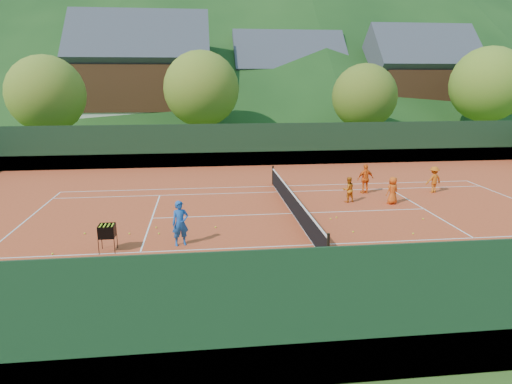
{
  "coord_description": "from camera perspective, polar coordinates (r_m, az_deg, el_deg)",
  "views": [
    {
      "loc": [
        -4.07,
        -19.88,
        6.12
      ],
      "look_at": [
        -1.71,
        0.0,
        1.09
      ],
      "focal_mm": 32.0,
      "sensor_mm": 36.0,
      "label": 1
    }
  ],
  "objects": [
    {
      "name": "tennis_ball_20",
      "position": [
        14.3,
        -4.77,
        -11.07
      ],
      "size": [
        0.07,
        0.07,
        0.07
      ],
      "primitive_type": "sphere",
      "color": "#DAF629",
      "rests_on": "clay_court"
    },
    {
      "name": "clay_court",
      "position": [
        21.19,
        4.6,
        -2.71
      ],
      "size": [
        40.0,
        24.0,
        0.02
      ],
      "primitive_type": "cube",
      "color": "#BC3F1E",
      "rests_on": "ground"
    },
    {
      "name": "perimeter_fence",
      "position": [
        20.87,
        4.67,
        0.6
      ],
      "size": [
        40.4,
        24.24,
        3.0
      ],
      "color": "black",
      "rests_on": "clay_court"
    },
    {
      "name": "tennis_ball_8",
      "position": [
        16.81,
        21.41,
        -8.09
      ],
      "size": [
        0.07,
        0.07,
        0.07
      ],
      "primitive_type": "sphere",
      "color": "#DAF629",
      "rests_on": "clay_court"
    },
    {
      "name": "tennis_ball_23",
      "position": [
        15.11,
        -27.07,
        -11.24
      ],
      "size": [
        0.07,
        0.07,
        0.07
      ],
      "primitive_type": "sphere",
      "color": "#DAF629",
      "rests_on": "clay_court"
    },
    {
      "name": "tennis_ball_6",
      "position": [
        19.61,
        -20.62,
        -4.87
      ],
      "size": [
        0.07,
        0.07,
        0.07
      ],
      "primitive_type": "sphere",
      "color": "#DAF629",
      "rests_on": "clay_court"
    },
    {
      "name": "tennis_ball_21",
      "position": [
        16.01,
        25.12,
        -9.59
      ],
      "size": [
        0.07,
        0.07,
        0.07
      ],
      "primitive_type": "sphere",
      "color": "#DAF629",
      "rests_on": "clay_court"
    },
    {
      "name": "tennis_ball_2",
      "position": [
        15.94,
        3.81,
        -8.31
      ],
      "size": [
        0.07,
        0.07,
        0.07
      ],
      "primitive_type": "sphere",
      "color": "#DAF629",
      "rests_on": "clay_court"
    },
    {
      "name": "chalet_left",
      "position": [
        50.23,
        -13.92,
        13.16
      ],
      "size": [
        13.8,
        9.93,
        12.92
      ],
      "color": "beige",
      "rests_on": "ground"
    },
    {
      "name": "tennis_ball_15",
      "position": [
        19.53,
        -12.37,
        -4.35
      ],
      "size": [
        0.07,
        0.07,
        0.07
      ],
      "primitive_type": "sphere",
      "color": "#DAF629",
      "rests_on": "clay_court"
    },
    {
      "name": "tennis_ball_11",
      "position": [
        15.37,
        -9.97,
        -9.39
      ],
      "size": [
        0.07,
        0.07,
        0.07
      ],
      "primitive_type": "sphere",
      "color": "#DAF629",
      "rests_on": "clay_court"
    },
    {
      "name": "tennis_ball_5",
      "position": [
        20.48,
        9.31,
        -3.33
      ],
      "size": [
        0.07,
        0.07,
        0.07
      ],
      "primitive_type": "sphere",
      "color": "#DAF629",
      "rests_on": "clay_court"
    },
    {
      "name": "student_c",
      "position": [
        23.54,
        16.7,
        0.19
      ],
      "size": [
        0.78,
        0.64,
        1.37
      ],
      "primitive_type": "imported",
      "rotation": [
        0.0,
        0.0,
        3.5
      ],
      "color": "#D85013",
      "rests_on": "clay_court"
    },
    {
      "name": "tree_b",
      "position": [
        39.89,
        -6.84,
        12.67
      ],
      "size": [
        6.4,
        6.4,
        8.4
      ],
      "color": "#3E2718",
      "rests_on": "ground"
    },
    {
      "name": "chalet_right",
      "position": [
        55.39,
        19.46,
        12.43
      ],
      "size": [
        11.5,
        8.82,
        11.91
      ],
      "color": "beige",
      "rests_on": "ground"
    },
    {
      "name": "student_d",
      "position": [
        26.62,
        21.33,
        1.46
      ],
      "size": [
        1.04,
        0.76,
        1.45
      ],
      "primitive_type": "imported",
      "rotation": [
        0.0,
        0.0,
        3.41
      ],
      "color": "#D15F12",
      "rests_on": "clay_court"
    },
    {
      "name": "tennis_ball_27",
      "position": [
        17.85,
        -24.09,
        -7.07
      ],
      "size": [
        0.07,
        0.07,
        0.07
      ],
      "primitive_type": "sphere",
      "color": "#DAF629",
      "rests_on": "clay_court"
    },
    {
      "name": "tennis_ball_13",
      "position": [
        12.95,
        13.9,
        -14.3
      ],
      "size": [
        0.07,
        0.07,
        0.07
      ],
      "primitive_type": "sphere",
      "color": "#DAF629",
      "rests_on": "clay_court"
    },
    {
      "name": "tree_c",
      "position": [
        41.38,
        13.39,
        11.54
      ],
      "size": [
        5.6,
        5.6,
        7.35
      ],
      "color": "#43281A",
      "rests_on": "ground"
    },
    {
      "name": "chalet_mid",
      "position": [
        54.83,
        3.91,
        12.89
      ],
      "size": [
        12.65,
        8.82,
        11.45
      ],
      "color": "beige",
      "rests_on": "ground"
    },
    {
      "name": "student_b",
      "position": [
        25.31,
        13.52,
        1.61
      ],
      "size": [
        0.99,
        0.54,
        1.6
      ],
      "primitive_type": "imported",
      "rotation": [
        0.0,
        0.0,
        3.3
      ],
      "color": "orange",
      "rests_on": "clay_court"
    },
    {
      "name": "tennis_ball_25",
      "position": [
        17.75,
        27.25,
        -7.53
      ],
      "size": [
        0.07,
        0.07,
        0.07
      ],
      "primitive_type": "sphere",
      "color": "#DAF629",
      "rests_on": "clay_court"
    },
    {
      "name": "tennis_ball_28",
      "position": [
        19.19,
        -5.08,
        -4.4
      ],
      "size": [
        0.07,
        0.07,
        0.07
      ],
      "primitive_type": "sphere",
      "color": "#DAF629",
      "rests_on": "clay_court"
    },
    {
      "name": "ball_hopper",
      "position": [
        17.24,
        -18.12,
        -4.73
      ],
      "size": [
        0.57,
        0.57,
        1.0
      ],
      "color": "black",
      "rests_on": "clay_court"
    },
    {
      "name": "tennis_ball_26",
      "position": [
        20.73,
        10.03,
        -3.15
      ],
      "size": [
        0.07,
        0.07,
        0.07
      ],
      "primitive_type": "sphere",
      "color": "#DAF629",
      "rests_on": "clay_court"
    },
    {
      "name": "ground",
      "position": [
        21.2,
        4.6,
        -2.74
      ],
      "size": [
        400.0,
        400.0,
        0.0
      ],
      "primitive_type": "plane",
      "color": "#2E531A",
      "rests_on": "ground"
    },
    {
      "name": "tennis_ball_9",
      "position": [
        19.05,
        -15.54,
        -5.02
      ],
      "size": [
        0.07,
        0.07,
        0.07
      ],
      "primitive_type": "sphere",
      "color": "#DAF629",
      "rests_on": "clay_court"
    },
    {
      "name": "tennis_ball_17",
      "position": [
        21.51,
        20.15,
        -3.18
      ],
      "size": [
        0.07,
        0.07,
        0.07
      ],
      "primitive_type": "sphere",
      "color": "#DAF629",
      "rests_on": "clay_court"
    },
    {
      "name": "tree_a",
      "position": [
        39.73,
        -24.73,
        11.04
      ],
      "size": [
        6.0,
        6.0,
        7.88
      ],
      "color": "#412A1A",
      "rests_on": "ground"
    },
    {
      "name": "tennis_ball_18",
      "position": [
        19.39,
        19.04,
        -4.94
      ],
      "size": [
        0.07,
        0.07,
        0.07
      ],
      "primitive_type": "sphere",
      "color": "#DAF629",
      "rests_on": "clay_court"
    },
    {
      "name": "tennis_ball_1",
      "position": [
        16.23,
        15.44,
        -8.4
      ],
      "size": [
        0.07,
        0.07,
        0.07
      ],
      "primitive_type": "sphere",
      "color": "#DAF629",
      "rests_on": "clay_court"
    },
    {
      "name": "tennis_ball_12",
      "position": [
        18.98,
        12.05,
        -4.88
      ],
      "size": [
        0.07,
        0.07,
        0.07
      ],
      "primitive_type": "sphere",
      "color": "#DAF629",
      "rests_on": "clay_court"
    },
    {
      "name": "tennis_ball_0",
      "position": [
        15.15,
        -22.1,
        -10.63
      ],
      "size": [
        0.07,
        0.07,
        0.07
      ],
      "primitive_type": "sphere",
      "color": "#DAF629",
      "rests_on": "clay_court"
    },
    {
      "name": "tree_d",
      "position": [
        47.65,
        27.02,
        11.89
      ],
      "size": [
        6.8,
        6.8,
        8.93
      ],
      "color": "#3C2718",
      "rests_on": "ground"
    },
    {
      "name": "tennis_ball_7",
      "position": [
        14.13,
        16.06,
        -11.93
      ],
      "size": [
        0.07,
        0.07,
        0.07
      ],
      "primitive_type": "sphere",
      "color": "#DAF629",
      "rests_on": "clay_court"
    },
    {
      "name": "court_lines",
      "position": [
        21.19,
        4.6,
        -2.68
      ],
      "size": [
        23.83,
        11.03,
        0.0
      ],
      "color": "white",
      "rests_on": "clay_court"
    },
    {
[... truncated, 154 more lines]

